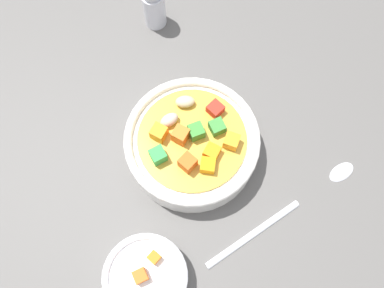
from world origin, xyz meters
TOP-DOWN VIEW (x-y plane):
  - ground_plane at (0.00, 0.00)cm, footprint 140.00×140.00cm
  - soup_bowl_main at (0.00, 0.00)cm, footprint 17.06×17.06cm
  - spoon at (0.93, -14.48)cm, footprint 22.60×8.63cm
  - side_bowl_small at (-16.11, -5.83)cm, footprint 9.88×9.88cm
  - pepper_shaker at (12.68, 16.83)cm, footprint 3.24×3.24cm

SIDE VIEW (x-z plane):
  - ground_plane at x=0.00cm, z-range -2.00..0.00cm
  - spoon at x=0.93cm, z-range -0.01..0.87cm
  - side_bowl_small at x=-16.11cm, z-range -0.35..3.95cm
  - soup_bowl_main at x=0.00cm, z-range -0.55..5.80cm
  - pepper_shaker at x=12.68cm, z-range -0.04..7.97cm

